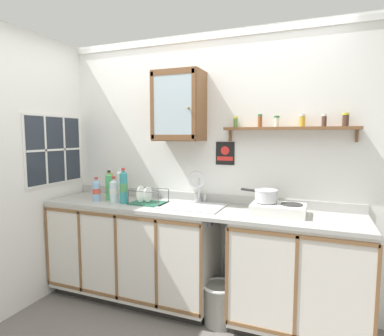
# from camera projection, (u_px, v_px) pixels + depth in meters

# --- Properties ---
(back_wall) EXTENTS (3.46, 0.07, 2.51)m
(back_wall) POSITION_uv_depth(u_px,v_px,m) (204.00, 168.00, 3.05)
(back_wall) COLOR white
(back_wall) RESTS_ON ground
(side_wall_left) EXTENTS (0.05, 3.54, 2.51)m
(side_wall_left) POSITION_uv_depth(u_px,v_px,m) (1.00, 173.00, 2.67)
(side_wall_left) COLOR white
(side_wall_left) RESTS_ON ground
(lower_cabinet_run) EXTENTS (1.62, 0.57, 0.91)m
(lower_cabinet_run) POSITION_uv_depth(u_px,v_px,m) (133.00, 251.00, 3.08)
(lower_cabinet_run) COLOR black
(lower_cabinet_run) RESTS_ON ground
(lower_cabinet_run_right) EXTENTS (1.03, 0.57, 0.91)m
(lower_cabinet_run_right) POSITION_uv_depth(u_px,v_px,m) (298.00, 276.00, 2.52)
(lower_cabinet_run_right) COLOR black
(lower_cabinet_run_right) RESTS_ON ground
(countertop) EXTENTS (2.82, 0.59, 0.03)m
(countertop) POSITION_uv_depth(u_px,v_px,m) (192.00, 209.00, 2.81)
(countertop) COLOR #B2B2AD
(countertop) RESTS_ON lower_cabinet_run
(backsplash) EXTENTS (2.82, 0.02, 0.08)m
(backsplash) POSITION_uv_depth(u_px,v_px,m) (203.00, 197.00, 3.05)
(backsplash) COLOR #B2B2AD
(backsplash) RESTS_ON countertop
(sink) EXTENTS (0.55, 0.44, 0.41)m
(sink) POSITION_uv_depth(u_px,v_px,m) (193.00, 208.00, 2.85)
(sink) COLOR silver
(sink) RESTS_ON countertop
(hot_plate_stove) EXTENTS (0.42, 0.28, 0.09)m
(hot_plate_stove) POSITION_uv_depth(u_px,v_px,m) (278.00, 209.00, 2.56)
(hot_plate_stove) COLOR silver
(hot_plate_stove) RESTS_ON countertop
(saucepan) EXTENTS (0.32, 0.19, 0.10)m
(saucepan) POSITION_uv_depth(u_px,v_px,m) (266.00, 195.00, 2.60)
(saucepan) COLOR silver
(saucepan) RESTS_ON hot_plate_stove
(bottle_water_blue_0) EXTENTS (0.07, 0.07, 0.23)m
(bottle_water_blue_0) POSITION_uv_depth(u_px,v_px,m) (96.00, 190.00, 3.07)
(bottle_water_blue_0) COLOR #8CB7E0
(bottle_water_blue_0) RESTS_ON countertop
(bottle_opaque_white_1) EXTENTS (0.07, 0.07, 0.31)m
(bottle_opaque_white_1) POSITION_uv_depth(u_px,v_px,m) (120.00, 185.00, 3.15)
(bottle_opaque_white_1) COLOR white
(bottle_opaque_white_1) RESTS_ON countertop
(bottle_juice_amber_2) EXTENTS (0.06, 0.06, 0.29)m
(bottle_juice_amber_2) POSITION_uv_depth(u_px,v_px,m) (110.00, 185.00, 3.24)
(bottle_juice_amber_2) COLOR gold
(bottle_juice_amber_2) RESTS_ON countertop
(bottle_soda_green_3) EXTENTS (0.07, 0.07, 0.29)m
(bottle_soda_green_3) POSITION_uv_depth(u_px,v_px,m) (109.00, 187.00, 3.11)
(bottle_soda_green_3) COLOR #4CB266
(bottle_soda_green_3) RESTS_ON countertop
(bottle_detergent_teal_4) EXTENTS (0.07, 0.07, 0.33)m
(bottle_detergent_teal_4) POSITION_uv_depth(u_px,v_px,m) (124.00, 187.00, 2.95)
(bottle_detergent_teal_4) COLOR teal
(bottle_detergent_teal_4) RESTS_ON countertop
(bottle_water_clear_5) EXTENTS (0.08, 0.08, 0.25)m
(bottle_water_clear_5) POSITION_uv_depth(u_px,v_px,m) (114.00, 190.00, 3.00)
(bottle_water_clear_5) COLOR silver
(bottle_water_clear_5) RESTS_ON countertop
(dish_rack) EXTENTS (0.33, 0.22, 0.16)m
(dish_rack) POSITION_uv_depth(u_px,v_px,m) (148.00, 200.00, 2.95)
(dish_rack) COLOR #26664C
(dish_rack) RESTS_ON countertop
(wall_cabinet) EXTENTS (0.44, 0.32, 0.63)m
(wall_cabinet) POSITION_uv_depth(u_px,v_px,m) (179.00, 106.00, 2.90)
(wall_cabinet) COLOR brown
(spice_shelf) EXTENTS (1.09, 0.14, 0.23)m
(spice_shelf) POSITION_uv_depth(u_px,v_px,m) (290.00, 127.00, 2.64)
(spice_shelf) COLOR brown
(warning_sign) EXTENTS (0.18, 0.01, 0.21)m
(warning_sign) POSITION_uv_depth(u_px,v_px,m) (225.00, 154.00, 2.93)
(warning_sign) COLOR black
(window) EXTENTS (0.03, 0.73, 0.69)m
(window) POSITION_uv_depth(u_px,v_px,m) (54.00, 150.00, 3.16)
(window) COLOR #262D38
(trash_bin) EXTENTS (0.28, 0.28, 0.34)m
(trash_bin) POSITION_uv_depth(u_px,v_px,m) (219.00, 303.00, 2.66)
(trash_bin) COLOR gray
(trash_bin) RESTS_ON ground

